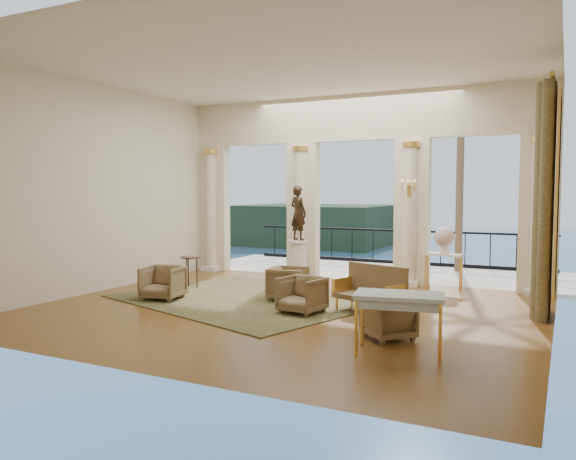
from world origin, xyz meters
The scene contains 23 objects.
floor centered at (0.00, 0.00, 0.00)m, with size 9.00×9.00×0.00m, color #512C15.
room_walls centered at (0.00, -1.12, 2.88)m, with size 9.00×9.00×9.00m.
arcade centered at (0.00, 3.82, 2.58)m, with size 9.00×0.56×4.50m.
terrace centered at (0.00, 5.80, -0.05)m, with size 10.00×3.60×0.10m, color #C0B29D.
balustrade centered at (0.00, 7.40, 0.41)m, with size 9.00×0.06×1.03m.
palm_tree centered at (2.00, 6.60, 4.09)m, with size 2.00×2.00×4.50m.
headland centered at (-30.00, 70.00, -3.00)m, with size 22.00×18.00×6.00m, color black.
sea centered at (0.00, 60.00, -6.00)m, with size 160.00×160.00×0.00m, color #265180.
curtain centered at (4.28, 1.50, 2.02)m, with size 0.33×1.40×4.09m.
window_frame centered at (4.47, 1.50, 2.10)m, with size 0.04×1.60×3.40m, color #E6AC4B.
wall_sconce centered at (1.40, 3.51, 2.23)m, with size 0.30×0.11×0.33m.
rug centered at (-1.13, 0.55, 0.01)m, with size 4.85×3.77×0.02m, color #2D3318.
armchair_a centered at (-2.62, -0.23, 0.38)m, with size 0.73×0.69×0.75m, color #4D3A24.
armchair_b centered at (0.42, -0.11, 0.36)m, with size 0.71×0.66×0.73m, color #4D3A24.
armchair_c centered at (2.31, -1.13, 0.33)m, with size 0.65×0.60×0.66m, color #4D3A24.
armchair_d centered at (-0.33, 0.84, 0.37)m, with size 0.73×0.68×0.75m, color #4D3A24.
settee centered at (1.53, 0.46, 0.43)m, with size 1.42×0.98×0.86m.
game_table centered at (2.64, -1.77, 0.73)m, with size 1.29×0.86×0.82m.
pedestal centered at (-1.20, 3.13, 0.48)m, with size 0.55×0.55×1.00m.
statue centered at (-1.20, 3.13, 1.65)m, with size 0.48×0.31×1.31m, color #322316.
console_table centered at (2.20, 3.55, 0.66)m, with size 0.90×0.55×0.80m.
urn centered at (2.20, 3.55, 1.14)m, with size 0.44×0.44×0.59m.
side_table centered at (-2.93, 1.13, 0.61)m, with size 0.44×0.44×0.71m.
Camera 1 is at (4.63, -9.12, 2.19)m, focal length 35.00 mm.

